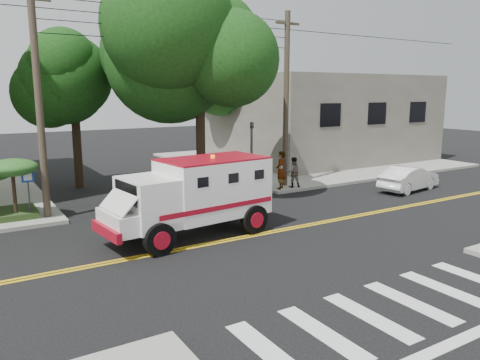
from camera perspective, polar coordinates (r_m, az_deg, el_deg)
ground at (r=16.62m, az=0.85°, el=-6.93°), size 100.00×100.00×0.00m
sidewalk_ne at (r=35.07m, az=7.72°, el=2.50°), size 17.00×17.00×0.15m
building_right at (r=36.11m, az=9.20°, el=7.60°), size 14.00×12.00×6.00m
utility_pole_left at (r=19.60m, az=-23.29°, el=8.29°), size 0.28×0.28×9.00m
utility_pole_right at (r=24.53m, az=5.64°, el=9.42°), size 0.28×0.28×9.00m
tree_main at (r=22.28m, az=-3.61°, el=16.27°), size 6.08×5.70×9.85m
tree_left at (r=25.83m, az=-18.91°, el=11.70°), size 4.48×4.20×7.70m
tree_right at (r=33.92m, az=-0.78°, el=12.51°), size 4.80×4.50×8.20m
traffic_signal at (r=22.78m, az=1.41°, el=3.63°), size 0.15×0.18×3.60m
accessibility_sign at (r=20.02m, az=-24.39°, el=-0.82°), size 0.45×0.10×2.02m
armored_truck at (r=16.44m, az=-5.52°, el=-1.58°), size 6.19×2.95×2.72m
parked_sedan at (r=25.61m, az=19.88°, el=0.18°), size 4.02×1.95×1.27m
pedestrian_a at (r=23.81m, az=4.97°, el=1.20°), size 0.83×0.81×1.93m
pedestrian_b at (r=24.33m, az=6.51°, el=0.94°), size 0.94×0.86×1.57m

